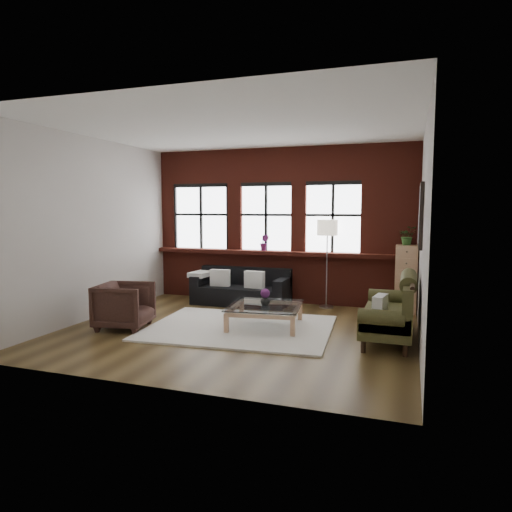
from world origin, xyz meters
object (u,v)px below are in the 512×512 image
(vintage_settee, at_px, (388,307))
(armchair, at_px, (125,306))
(coffee_table, at_px, (265,317))
(drawer_chest, at_px, (406,279))
(floor_lamp, at_px, (327,260))
(vase, at_px, (265,300))
(dark_sofa, at_px, (241,287))

(vintage_settee, relative_size, armchair, 2.21)
(vintage_settee, bearing_deg, coffee_table, 178.81)
(drawer_chest, relative_size, floor_lamp, 0.68)
(vase, distance_m, floor_lamp, 2.03)
(vintage_settee, distance_m, floor_lamp, 2.31)
(drawer_chest, distance_m, floor_lamp, 1.52)
(drawer_chest, bearing_deg, dark_sofa, -174.56)
(armchair, relative_size, coffee_table, 0.71)
(armchair, relative_size, floor_lamp, 0.44)
(vintage_settee, bearing_deg, vase, 178.81)
(vintage_settee, height_order, vase, vintage_settee)
(dark_sofa, relative_size, vase, 11.87)
(armchair, relative_size, vase, 4.98)
(coffee_table, bearing_deg, armchair, -160.49)
(dark_sofa, height_order, armchair, armchair)
(vase, relative_size, drawer_chest, 0.13)
(floor_lamp, bearing_deg, vase, -110.29)
(vintage_settee, distance_m, vase, 1.94)
(drawer_chest, bearing_deg, vase, -138.78)
(coffee_table, bearing_deg, vase, 0.00)
(drawer_chest, bearing_deg, floor_lamp, -177.87)
(dark_sofa, relative_size, armchair, 2.38)
(dark_sofa, relative_size, vintage_settee, 1.08)
(vintage_settee, bearing_deg, armchair, -169.94)
(vintage_settee, xyz_separation_m, drawer_chest, (0.23, 1.94, 0.16))
(vintage_settee, xyz_separation_m, armchair, (-4.11, -0.73, -0.11))
(dark_sofa, height_order, floor_lamp, floor_lamp)
(armchair, xyz_separation_m, floor_lamp, (2.86, 2.62, 0.57))
(coffee_table, height_order, vase, vase)
(vintage_settee, height_order, coffee_table, vintage_settee)
(vase, xyz_separation_m, drawer_chest, (2.17, 1.90, 0.18))
(vintage_settee, height_order, drawer_chest, drawer_chest)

